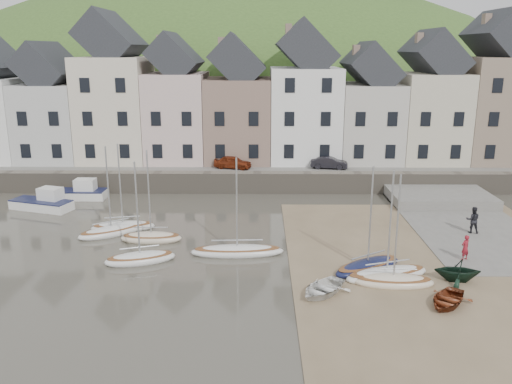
{
  "coord_description": "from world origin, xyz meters",
  "views": [
    {
      "loc": [
        0.33,
        -28.21,
        12.27
      ],
      "look_at": [
        0.0,
        6.0,
        3.0
      ],
      "focal_mm": 37.22,
      "sensor_mm": 36.0,
      "label": 1
    }
  ],
  "objects_px": {
    "rowboat_red": "(447,299)",
    "car_right": "(329,163)",
    "person_red": "(465,247)",
    "car_left": "(233,162)",
    "rowboat_white": "(322,288)",
    "person_dark": "(473,220)",
    "rowboat_green": "(458,270)",
    "sailboat_0": "(123,226)"
  },
  "relations": [
    {
      "from": "rowboat_red",
      "to": "car_right",
      "type": "distance_m",
      "value": 24.09
    },
    {
      "from": "person_red",
      "to": "car_left",
      "type": "xyz_separation_m",
      "value": [
        -14.72,
        18.16,
        1.3
      ]
    },
    {
      "from": "rowboat_white",
      "to": "person_dark",
      "type": "xyz_separation_m",
      "value": [
        11.23,
        9.36,
        0.66
      ]
    },
    {
      "from": "rowboat_green",
      "to": "sailboat_0",
      "type": "bearing_deg",
      "value": -105.8
    },
    {
      "from": "rowboat_white",
      "to": "person_red",
      "type": "bearing_deg",
      "value": 67.09
    },
    {
      "from": "person_red",
      "to": "car_right",
      "type": "relative_size",
      "value": 0.46
    },
    {
      "from": "rowboat_white",
      "to": "rowboat_red",
      "type": "distance_m",
      "value": 6.12
    },
    {
      "from": "car_right",
      "to": "sailboat_0",
      "type": "bearing_deg",
      "value": 138.38
    },
    {
      "from": "person_red",
      "to": "car_right",
      "type": "xyz_separation_m",
      "value": [
        -5.85,
        18.16,
        1.26
      ]
    },
    {
      "from": "rowboat_red",
      "to": "person_red",
      "type": "xyz_separation_m",
      "value": [
        2.94,
        5.69,
        0.54
      ]
    },
    {
      "from": "car_left",
      "to": "car_right",
      "type": "height_order",
      "value": "car_left"
    },
    {
      "from": "car_right",
      "to": "person_dark",
      "type": "bearing_deg",
      "value": -138.77
    },
    {
      "from": "sailboat_0",
      "to": "rowboat_white",
      "type": "xyz_separation_m",
      "value": [
        12.82,
        -10.03,
        0.11
      ]
    },
    {
      "from": "rowboat_white",
      "to": "car_right",
      "type": "distance_m",
      "value": 22.98
    },
    {
      "from": "person_dark",
      "to": "car_right",
      "type": "height_order",
      "value": "car_right"
    },
    {
      "from": "sailboat_0",
      "to": "rowboat_green",
      "type": "relative_size",
      "value": 2.62
    },
    {
      "from": "rowboat_green",
      "to": "car_right",
      "type": "bearing_deg",
      "value": -161.6
    },
    {
      "from": "person_red",
      "to": "car_right",
      "type": "bearing_deg",
      "value": -99.54
    },
    {
      "from": "person_red",
      "to": "car_right",
      "type": "distance_m",
      "value": 19.12
    },
    {
      "from": "rowboat_green",
      "to": "person_red",
      "type": "relative_size",
      "value": 1.57
    },
    {
      "from": "rowboat_white",
      "to": "person_red",
      "type": "distance_m",
      "value": 10.05
    },
    {
      "from": "rowboat_white",
      "to": "person_dark",
      "type": "relative_size",
      "value": 1.67
    },
    {
      "from": "rowboat_green",
      "to": "car_left",
      "type": "distance_m",
      "value": 24.92
    },
    {
      "from": "rowboat_white",
      "to": "car_left",
      "type": "xyz_separation_m",
      "value": [
        -5.77,
        22.7,
        1.81
      ]
    },
    {
      "from": "person_red",
      "to": "rowboat_white",
      "type": "bearing_deg",
      "value": -0.47
    },
    {
      "from": "rowboat_red",
      "to": "rowboat_white",
      "type": "bearing_deg",
      "value": -154.39
    },
    {
      "from": "person_dark",
      "to": "rowboat_green",
      "type": "bearing_deg",
      "value": 75.79
    },
    {
      "from": "sailboat_0",
      "to": "rowboat_red",
      "type": "xyz_separation_m",
      "value": [
        18.83,
        -11.17,
        0.09
      ]
    },
    {
      "from": "rowboat_white",
      "to": "rowboat_red",
      "type": "bearing_deg",
      "value": 29.43
    },
    {
      "from": "rowboat_red",
      "to": "person_dark",
      "type": "distance_m",
      "value": 11.75
    },
    {
      "from": "rowboat_red",
      "to": "car_left",
      "type": "height_order",
      "value": "car_left"
    },
    {
      "from": "rowboat_green",
      "to": "rowboat_red",
      "type": "height_order",
      "value": "rowboat_green"
    },
    {
      "from": "rowboat_green",
      "to": "rowboat_red",
      "type": "xyz_separation_m",
      "value": [
        -1.47,
        -2.79,
        -0.35
      ]
    },
    {
      "from": "rowboat_red",
      "to": "person_red",
      "type": "distance_m",
      "value": 6.42
    },
    {
      "from": "sailboat_0",
      "to": "rowboat_white",
      "type": "relative_size",
      "value": 2.07
    },
    {
      "from": "rowboat_red",
      "to": "car_left",
      "type": "relative_size",
      "value": 0.82
    },
    {
      "from": "person_red",
      "to": "sailboat_0",
      "type": "bearing_deg",
      "value": -41.55
    },
    {
      "from": "rowboat_white",
      "to": "sailboat_0",
      "type": "bearing_deg",
      "value": -177.88
    },
    {
      "from": "rowboat_red",
      "to": "car_left",
      "type": "bearing_deg",
      "value": 152.64
    },
    {
      "from": "rowboat_white",
      "to": "rowboat_red",
      "type": "relative_size",
      "value": 1.09
    },
    {
      "from": "car_right",
      "to": "rowboat_white",
      "type": "bearing_deg",
      "value": -177.91
    },
    {
      "from": "rowboat_green",
      "to": "car_left",
      "type": "bearing_deg",
      "value": -141.17
    }
  ]
}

